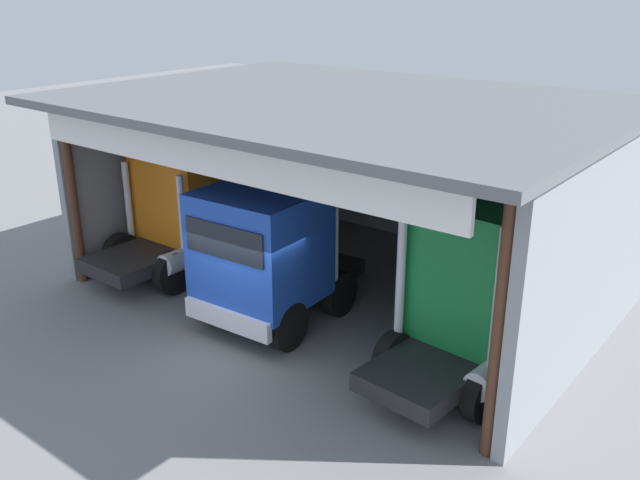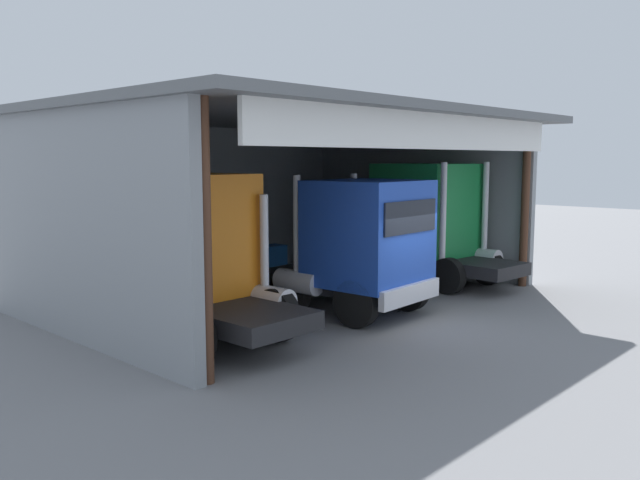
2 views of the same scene
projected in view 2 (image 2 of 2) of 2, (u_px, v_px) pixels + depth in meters
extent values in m
plane|color=slate|center=(414.00, 322.00, 15.27)|extent=(80.00, 80.00, 0.00)
cube|color=gray|center=(192.00, 203.00, 20.79)|extent=(12.24, 0.24, 4.81)
cube|color=gray|center=(72.00, 227.00, 13.45)|extent=(0.24, 8.58, 4.81)
cube|color=gray|center=(414.00, 200.00, 22.32)|extent=(0.24, 8.58, 4.81)
cube|color=slate|center=(297.00, 117.00, 17.26)|extent=(12.84, 9.52, 0.20)
cylinder|color=#4C2D1E|center=(205.00, 243.00, 10.82)|extent=(0.24, 0.24, 4.81)
cylinder|color=#4C2D1E|center=(525.00, 206.00, 19.33)|extent=(0.24, 0.24, 4.81)
cube|color=white|center=(431.00, 129.00, 14.47)|extent=(11.01, 0.12, 0.90)
cube|color=orange|center=(186.00, 238.00, 13.72)|extent=(2.45, 2.19, 2.67)
cube|color=black|center=(156.00, 212.00, 14.42)|extent=(2.08, 0.07, 0.80)
cube|color=silver|center=(158.00, 297.00, 14.67)|extent=(2.32, 0.17, 0.44)
cube|color=#232326|center=(237.00, 315.00, 12.78)|extent=(1.84, 2.99, 0.36)
cylinder|color=silver|center=(176.00, 266.00, 12.12)|extent=(0.18, 0.18, 2.50)
cylinder|color=silver|center=(264.00, 254.00, 13.71)|extent=(0.18, 0.18, 2.50)
cylinder|color=silver|center=(268.00, 299.00, 13.76)|extent=(0.56, 1.20, 0.56)
cylinder|color=black|center=(132.00, 317.00, 13.44)|extent=(0.30, 1.13, 1.13)
cylinder|color=black|center=(215.00, 300.00, 14.99)|extent=(0.30, 1.13, 1.13)
cylinder|color=black|center=(192.00, 335.00, 12.02)|extent=(0.30, 1.13, 1.13)
cylinder|color=black|center=(277.00, 315.00, 13.57)|extent=(0.30, 1.13, 1.13)
cube|color=#1E47B7|center=(368.00, 232.00, 15.64)|extent=(2.62, 2.44, 2.49)
cube|color=black|center=(411.00, 217.00, 14.84)|extent=(2.12, 0.18, 0.75)
cube|color=silver|center=(410.00, 294.00, 15.04)|extent=(2.37, 0.29, 0.44)
cube|color=#232326|center=(319.00, 279.00, 16.79)|extent=(2.02, 2.94, 0.36)
cylinder|color=silver|center=(353.00, 228.00, 17.32)|extent=(0.18, 0.18, 2.86)
cylinder|color=silver|center=(297.00, 235.00, 15.62)|extent=(0.18, 0.18, 2.86)
cylinder|color=silver|center=(298.00, 282.00, 15.73)|extent=(0.63, 1.23, 0.56)
cylinder|color=black|center=(408.00, 289.00, 16.36)|extent=(0.36, 1.13, 1.11)
cylinder|color=black|center=(356.00, 304.00, 14.69)|extent=(0.36, 1.13, 1.11)
cylinder|color=black|center=(344.00, 279.00, 17.65)|extent=(0.36, 1.13, 1.11)
cylinder|color=black|center=(290.00, 292.00, 15.98)|extent=(0.36, 1.13, 1.11)
cube|color=#197F3D|center=(425.00, 211.00, 20.06)|extent=(2.51, 2.77, 2.89)
cube|color=black|center=(393.00, 193.00, 20.96)|extent=(1.97, 0.21, 0.87)
cube|color=silver|center=(392.00, 256.00, 21.24)|extent=(2.21, 0.33, 0.44)
cube|color=#232326|center=(469.00, 266.00, 19.04)|extent=(1.97, 3.13, 0.36)
cylinder|color=silver|center=(443.00, 219.00, 18.31)|extent=(0.18, 0.18, 3.20)
cylinder|color=silver|center=(485.00, 215.00, 19.72)|extent=(0.18, 0.18, 3.20)
cylinder|color=silver|center=(481.00, 257.00, 19.95)|extent=(0.65, 1.24, 0.56)
cylinder|color=black|center=(390.00, 267.00, 19.97)|extent=(0.38, 1.05, 1.03)
cylinder|color=black|center=(431.00, 260.00, 21.33)|extent=(0.38, 1.05, 1.03)
cylinder|color=black|center=(448.00, 276.00, 18.39)|extent=(0.38, 1.05, 1.03)
cylinder|color=black|center=(488.00, 268.00, 19.74)|extent=(0.38, 1.05, 1.03)
cylinder|color=#194CB2|center=(256.00, 262.00, 21.29)|extent=(0.58, 0.58, 0.92)
cube|color=#1E59A5|center=(271.00, 261.00, 21.29)|extent=(0.90, 0.60, 1.00)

